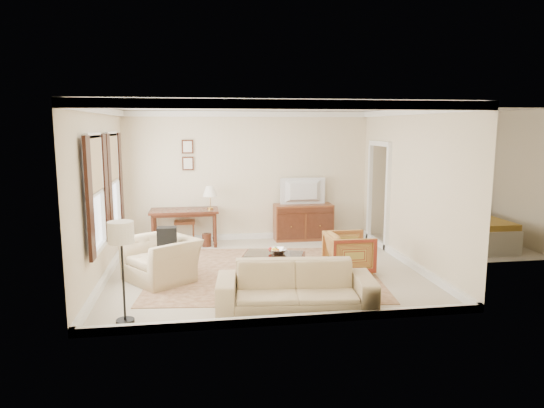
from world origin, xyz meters
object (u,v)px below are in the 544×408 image
object	(u,v)px
sofa	(296,279)
tv	(304,183)
coffee_table	(274,260)
club_armchair	(161,252)
sideboard	(303,222)
striped_armchair	(349,251)
writing_desk	(184,215)

from	to	relation	value
sofa	tv	bearing A→B (deg)	82.39
coffee_table	club_armchair	distance (m)	1.89
sideboard	sofa	bearing A→B (deg)	-103.83
striped_armchair	club_armchair	xyz separation A→B (m)	(-3.24, 0.08, 0.09)
coffee_table	striped_armchair	bearing A→B (deg)	4.88
sideboard	tv	bearing A→B (deg)	-90.00
sideboard	club_armchair	size ratio (longest dim) A/B	1.18
writing_desk	sideboard	world-z (taller)	sideboard
tv	coffee_table	distance (m)	3.10
coffee_table	tv	bearing A→B (deg)	67.83
tv	striped_armchair	size ratio (longest dim) A/B	1.24
striped_armchair	club_armchair	bearing A→B (deg)	88.92
writing_desk	club_armchair	bearing A→B (deg)	-97.88
coffee_table	striped_armchair	distance (m)	1.37
striped_armchair	sofa	world-z (taller)	sofa
writing_desk	sofa	distance (m)	4.30
club_armchair	writing_desk	bearing A→B (deg)	135.77
coffee_table	sofa	xyz separation A→B (m)	(0.09, -1.40, 0.11)
coffee_table	club_armchair	world-z (taller)	club_armchair
writing_desk	sofa	world-z (taller)	sofa
tv	striped_armchair	xyz separation A→B (m)	(0.25, -2.61, -0.91)
writing_desk	striped_armchair	size ratio (longest dim) A/B	1.83
writing_desk	striped_armchair	distance (m)	3.82
writing_desk	club_armchair	world-z (taller)	club_armchair
coffee_table	sofa	bearing A→B (deg)	-86.26
writing_desk	tv	world-z (taller)	tv
club_armchair	striped_armchair	bearing A→B (deg)	52.32
writing_desk	coffee_table	xyz separation A→B (m)	(1.55, -2.57, -0.35)
writing_desk	sofa	bearing A→B (deg)	-67.52
writing_desk	coffee_table	size ratio (longest dim) A/B	1.26
tv	sofa	distance (m)	4.33
coffee_table	striped_armchair	xyz separation A→B (m)	(1.36, 0.12, 0.07)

